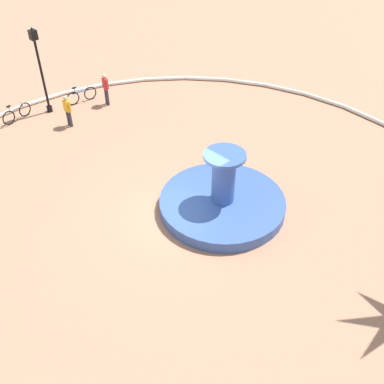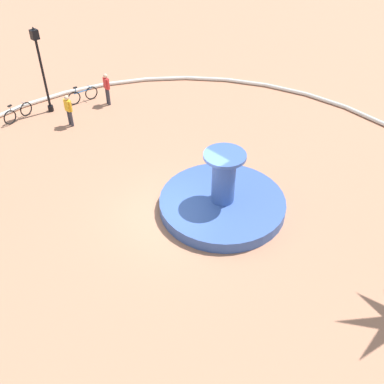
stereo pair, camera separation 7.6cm
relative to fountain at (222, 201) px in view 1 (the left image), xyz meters
name	(u,v)px [view 1 (the left image)]	position (x,y,z in m)	size (l,w,h in m)	color
ground_plane	(179,215)	(1.42, -0.88, -0.34)	(80.00, 80.00, 0.00)	tan
plaza_curb	(179,213)	(1.42, -0.88, -0.24)	(23.81, 23.81, 0.20)	silver
fountain	(222,201)	(0.00, 0.00, 0.00)	(4.73, 4.73, 2.47)	#38569E
lamppost	(40,64)	(0.64, -11.34, 2.18)	(0.32, 0.32, 4.30)	black
bicycle_red_frame	(82,95)	(-1.12, -11.02, 0.04)	(1.71, 0.44, 0.94)	black
bicycle_by_lamppost	(17,113)	(2.23, -11.64, 0.04)	(1.69, 0.54, 0.94)	black
person_cyclist_helmet	(68,109)	(0.69, -9.35, 0.55)	(0.22, 0.53, 1.59)	#33333D
person_cyclist_photo	(106,88)	(-1.93, -9.88, 0.61)	(0.26, 0.52, 1.69)	#33333D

